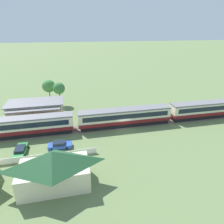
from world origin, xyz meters
The scene contains 10 objects.
ground_plane centered at (0.00, 0.00, 0.00)m, with size 600.00×600.00×0.00m, color #607547.
passenger_train centered at (0.88, 1.37, 2.17)m, with size 63.56×3.04×3.90m.
railway_track centered at (-6.01, 1.37, 0.01)m, with size 121.90×3.60×0.04m.
station_building centered at (-18.93, 9.99, 2.06)m, with size 12.94×8.04×4.06m.
cottage_dark_green_roof_2 centered at (-13.69, -14.30, 2.82)m, with size 9.94×5.52×5.43m.
picket_fence_front centered at (-19.08, -7.90, 0.53)m, with size 23.98×0.06×1.05m, color white.
parked_car_green centered at (-19.87, -5.33, 0.61)m, with size 2.22×4.69×1.28m.
parked_car_blue centered at (-13.29, -4.94, 0.61)m, with size 4.25×1.92×1.30m.
yard_tree_0 centered at (-16.74, 23.77, 4.03)m, with size 3.85×3.85×5.96m.
yard_tree_1 centered at (-13.54, 17.85, 4.77)m, with size 3.24×3.24×6.42m.
Camera 1 is at (-10.82, -37.00, 20.00)m, focal length 32.00 mm.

